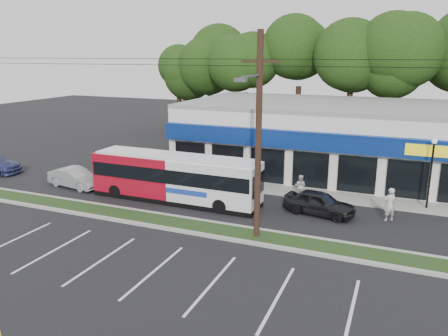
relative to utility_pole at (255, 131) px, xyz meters
The scene contains 14 objects.
ground 6.18m from the utility_pole, 161.89° to the right, with size 120.00×120.00×0.00m, color black.
grass_strip 6.06m from the utility_pole, behind, with size 40.00×1.60×0.12m, color #1B3114.
curb_south 6.10m from the utility_pole, 164.67° to the right, with size 40.00×0.25×0.14m, color #9E9E93.
curb_north 6.12m from the utility_pole, 161.93° to the left, with size 40.00×0.25×0.14m, color #9E9E93.
sidewalk 9.93m from the utility_pole, 74.97° to the left, with size 32.00×2.20×0.10m, color #9E9E93.
strip_mall 15.47m from the utility_pole, 79.90° to the left, with size 25.00×12.55×5.30m.
utility_pole is the anchor object (origin of this frame).
lamp_post 11.67m from the utility_pole, 43.95° to the left, with size 0.30×0.30×4.25m.
tree_line 25.28m from the utility_pole, 87.33° to the left, with size 46.76×6.76×11.83m.
metrobus 8.23m from the utility_pole, 150.57° to the left, with size 10.91×2.41×2.93m.
car_dark 7.01m from the utility_pole, 61.97° to the left, with size 1.63×4.05×1.38m, color black.
car_silver 15.24m from the utility_pole, 166.30° to the left, with size 1.44×4.13×1.36m, color #989C9F.
pedestrian_a 9.15m from the utility_pole, 39.44° to the left, with size 0.69×0.45×1.89m, color beige.
pedestrian_b 8.64m from the utility_pole, 84.36° to the left, with size 0.72×0.56×1.48m, color beige.
Camera 1 is at (9.27, -18.36, 8.92)m, focal length 35.00 mm.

